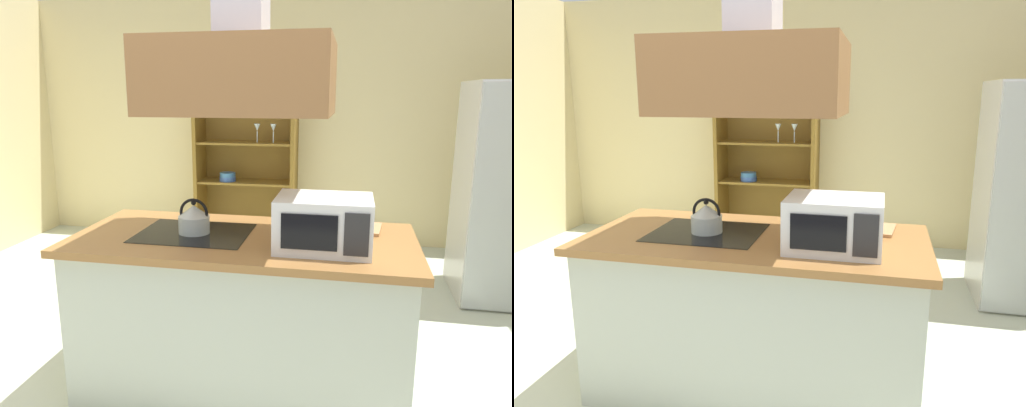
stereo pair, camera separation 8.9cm
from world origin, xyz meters
TOP-DOWN VIEW (x-y plane):
  - ground_plane at (0.00, 0.00)m, footprint 7.80×7.80m
  - wall_back at (0.00, 3.00)m, footprint 6.00×0.12m
  - kitchen_island at (0.15, 0.05)m, footprint 1.82×0.87m
  - range_hood at (0.15, 0.05)m, footprint 0.90×0.70m
  - dish_cabinet at (-0.44, 2.78)m, footprint 1.10×0.40m
  - kettle at (-0.12, 0.05)m, footprint 0.17×0.17m
  - cutting_board at (0.71, 0.31)m, footprint 0.37×0.28m
  - microwave at (0.58, -0.08)m, footprint 0.46×0.35m

SIDE VIEW (x-z plane):
  - ground_plane at x=0.00m, z-range 0.00..0.00m
  - kitchen_island at x=0.15m, z-range 0.00..0.90m
  - dish_cabinet at x=-0.44m, z-range -0.10..1.62m
  - cutting_board at x=0.71m, z-range 0.90..0.92m
  - kettle at x=-0.12m, z-range 0.89..1.08m
  - microwave at x=0.58m, z-range 0.90..1.16m
  - wall_back at x=0.00m, z-range 0.00..2.70m
  - range_hood at x=0.15m, z-range 1.24..2.40m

